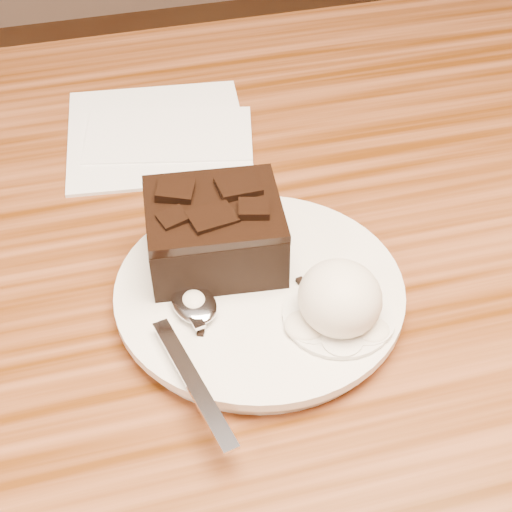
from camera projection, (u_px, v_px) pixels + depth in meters
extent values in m
cylinder|color=silver|center=(259.00, 295.00, 0.59)|extent=(0.22, 0.22, 0.02)
cube|color=black|center=(215.00, 235.00, 0.60)|extent=(0.11, 0.10, 0.05)
ellipsoid|color=white|center=(340.00, 298.00, 0.55)|extent=(0.06, 0.06, 0.05)
cylinder|color=white|center=(338.00, 317.00, 0.56)|extent=(0.08, 0.08, 0.00)
cube|color=white|center=(157.00, 133.00, 0.76)|extent=(0.19, 0.19, 0.01)
cube|color=black|center=(356.00, 320.00, 0.56)|extent=(0.01, 0.01, 0.00)
cube|color=black|center=(201.00, 333.00, 0.55)|extent=(0.01, 0.01, 0.00)
cube|color=black|center=(209.00, 290.00, 0.58)|extent=(0.01, 0.01, 0.00)
cube|color=black|center=(300.00, 281.00, 0.59)|extent=(0.01, 0.01, 0.00)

